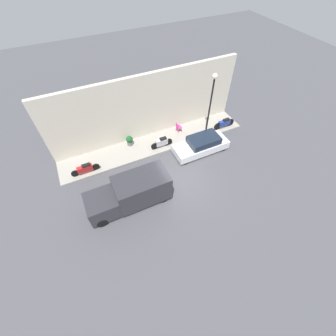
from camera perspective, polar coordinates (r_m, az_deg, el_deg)
name	(u,v)px	position (r m, az deg, el deg)	size (l,w,h in m)	color
ground_plane	(180,183)	(15.62, 2.98, -3.78)	(60.00, 60.00, 0.00)	#47474C
sidewalk	(155,143)	(18.22, -3.30, 6.29)	(2.38, 15.00, 0.12)	gray
building_facade	(147,107)	(17.61, -5.45, 15.07)	(0.30, 15.00, 5.23)	beige
parked_car	(201,145)	(17.43, 8.48, 5.85)	(1.64, 4.23, 1.31)	silver
delivery_van	(130,193)	(14.07, -9.62, -6.25)	(1.88, 5.14, 2.03)	#2D2D33
motorcycle_blue	(224,123)	(19.90, 14.10, 10.99)	(0.30, 1.96, 0.83)	navy
motorcycle_red	(85,169)	(16.74, -20.29, -0.16)	(0.30, 1.98, 0.78)	#B21E1E
scooter_silver	(162,142)	(17.53, -1.57, 6.53)	(0.30, 1.78, 0.86)	#B7B7BF
streetlamp	(212,95)	(17.16, 11.05, 17.64)	(0.38, 0.38, 5.20)	black
potted_plant	(130,140)	(17.97, -9.74, 6.91)	(0.53, 0.53, 0.82)	slate
cafe_chair	(178,127)	(18.88, 2.60, 10.42)	(0.40, 0.40, 0.88)	#D8338C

